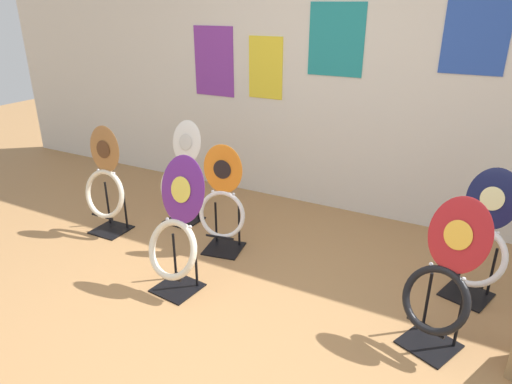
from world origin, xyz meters
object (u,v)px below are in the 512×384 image
at_px(toilet_seat_display_white_plain, 182,177).
at_px(toilet_seat_display_woodgrain, 105,185).
at_px(toilet_seat_display_crimson_swirl, 443,282).
at_px(toilet_seat_display_orange_sun, 222,204).
at_px(toilet_seat_display_navy_moon, 479,242).
at_px(toilet_seat_display_purple_note, 176,231).

distance_m(toilet_seat_display_white_plain, toilet_seat_display_woodgrain, 0.63).
xyz_separation_m(toilet_seat_display_crimson_swirl, toilet_seat_display_woodgrain, (-2.63, 0.16, 0.01)).
relative_size(toilet_seat_display_crimson_swirl, toilet_seat_display_orange_sun, 1.02).
xyz_separation_m(toilet_seat_display_navy_moon, toilet_seat_display_orange_sun, (-1.75, -0.27, -0.01)).
height_order(toilet_seat_display_white_plain, toilet_seat_display_crimson_swirl, toilet_seat_display_white_plain).
height_order(toilet_seat_display_purple_note, toilet_seat_display_white_plain, toilet_seat_display_purple_note).
bearing_deg(toilet_seat_display_crimson_swirl, toilet_seat_display_orange_sun, 167.95).
xyz_separation_m(toilet_seat_display_navy_moon, toilet_seat_display_woodgrain, (-2.77, -0.45, 0.02)).
distance_m(toilet_seat_display_navy_moon, toilet_seat_display_orange_sun, 1.77).
bearing_deg(toilet_seat_display_navy_moon, toilet_seat_display_white_plain, 179.68).
relative_size(toilet_seat_display_purple_note, toilet_seat_display_orange_sun, 1.07).
height_order(toilet_seat_display_navy_moon, toilet_seat_display_crimson_swirl, toilet_seat_display_crimson_swirl).
height_order(toilet_seat_display_purple_note, toilet_seat_display_crimson_swirl, toilet_seat_display_purple_note).
distance_m(toilet_seat_display_purple_note, toilet_seat_display_crimson_swirl, 1.62).
bearing_deg(toilet_seat_display_white_plain, toilet_seat_display_purple_note, -55.31).
distance_m(toilet_seat_display_white_plain, toilet_seat_display_crimson_swirl, 2.29).
bearing_deg(toilet_seat_display_crimson_swirl, toilet_seat_display_purple_note, -171.88).
bearing_deg(toilet_seat_display_orange_sun, toilet_seat_display_navy_moon, 8.70).
bearing_deg(toilet_seat_display_navy_moon, toilet_seat_display_purple_note, -154.23).
bearing_deg(toilet_seat_display_white_plain, toilet_seat_display_crimson_swirl, -15.90).
xyz_separation_m(toilet_seat_display_navy_moon, toilet_seat_display_crimson_swirl, (-0.14, -0.61, 0.01)).
bearing_deg(toilet_seat_display_orange_sun, toilet_seat_display_crimson_swirl, -12.05).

